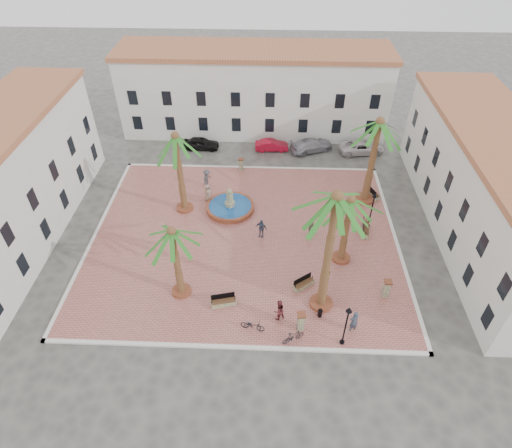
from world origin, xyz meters
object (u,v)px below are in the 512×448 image
object	(u,v)px
fountain	(230,206)
palm_s	(335,209)
cyclist_a	(354,321)
car_silver	(312,145)
palm_nw	(176,145)
bicycle_b	(293,337)
bollard_se	(301,321)
bicycle_a	(253,325)
bollard_n	(241,164)
palm_ne	(378,132)
car_black	(201,143)
bollard_e	(386,288)
car_red	(272,145)
litter_bin	(320,313)
pedestrian_fountain_b	(261,228)
pedestrian_north	(207,178)
palm_e	(350,208)
bench_ne	(372,193)
lamppost_e	(373,204)
bench_e	(365,229)
palm_sw	(173,239)
car_white	(362,147)
bench_s	(224,302)
pedestrian_east	(311,229)
bench_se	(304,284)
lamppost_s	(347,320)
pedestrian_fountain_a	(208,193)
cyclist_b	(279,310)

from	to	relation	value
fountain	palm_s	size ratio (longest dim) A/B	0.44
cyclist_a	car_silver	size ratio (longest dim) A/B	0.38
palm_nw	bicycle_b	bearing A→B (deg)	-55.45
bollard_se	bicycle_a	world-z (taller)	bollard_se
bicycle_a	bollard_n	bearing A→B (deg)	18.15
cyclist_a	palm_ne	bearing A→B (deg)	-125.79
bollard_n	car_black	xyz separation A→B (m)	(-4.81, 4.44, -0.19)
bollard_e	car_red	xyz separation A→B (m)	(-8.68, 20.98, -0.34)
palm_nw	litter_bin	xyz separation A→B (m)	(11.66, -11.91, -6.44)
bollard_e	bicycle_b	distance (m)	8.16
pedestrian_fountain_b	car_black	xyz separation A→B (m)	(-7.20, 14.70, -0.36)
pedestrian_fountain_b	pedestrian_north	bearing A→B (deg)	147.54
palm_e	bench_ne	distance (m)	10.88
palm_s	lamppost_e	xyz separation A→B (m)	(4.87, 8.96, -6.40)
bench_e	pedestrian_north	bearing A→B (deg)	75.96
pedestrian_north	lamppost_e	bearing A→B (deg)	-87.25
bollard_e	palm_s	bearing A→B (deg)	-168.14
bench_e	bench_ne	bearing A→B (deg)	-6.29
palm_nw	litter_bin	distance (m)	17.87
palm_sw	car_white	world-z (taller)	palm_sw
bench_s	lamppost_e	xyz separation A→B (m)	(11.97, 9.29, 2.17)
pedestrian_east	palm_e	bearing A→B (deg)	35.96
palm_ne	pedestrian_north	size ratio (longest dim) A/B	4.54
palm_sw	car_silver	distance (m)	24.40
car_red	bench_se	bearing A→B (deg)	-175.47
cyclist_a	bench_e	bearing A→B (deg)	-127.35
fountain	palm_s	bearing A→B (deg)	-55.22
car_silver	car_white	size ratio (longest dim) A/B	1.00
bench_s	car_red	world-z (taller)	car_red
bench_ne	bench_se	bearing A→B (deg)	127.09
lamppost_s	bollard_e	bearing A→B (deg)	49.52
lamppost_s	bollard_se	world-z (taller)	lamppost_s
litter_bin	pedestrian_north	bearing A→B (deg)	122.66
bench_e	palm_sw	bearing A→B (deg)	125.94
lamppost_s	bicycle_b	distance (m)	3.88
bollard_n	car_silver	world-z (taller)	bollard_n
pedestrian_north	palm_e	bearing A→B (deg)	-105.78
palm_s	lamppost_s	size ratio (longest dim) A/B	2.75
palm_e	bollard_se	distance (m)	9.01
fountain	bench_e	world-z (taller)	fountain
car_black	car_silver	bearing A→B (deg)	-88.82
pedestrian_east	pedestrian_north	bearing A→B (deg)	-130.02
pedestrian_fountain_a	palm_e	bearing A→B (deg)	-69.23
bollard_n	bench_s	bearing A→B (deg)	-90.36
car_black	car_red	size ratio (longest dim) A/B	1.07
bollard_e	bicycle_b	world-z (taller)	bollard_e
cyclist_b	pedestrian_east	world-z (taller)	cyclist_b
palm_e	car_silver	bearing A→B (deg)	94.55
bollard_e	pedestrian_north	world-z (taller)	pedestrian_north
bench_s	car_black	world-z (taller)	car_black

